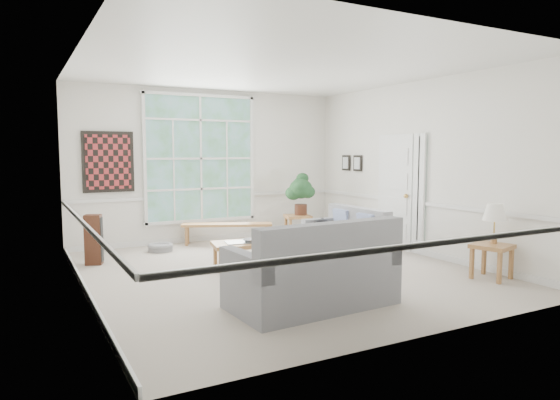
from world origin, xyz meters
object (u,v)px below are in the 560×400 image
Objects in this scene: loveseat_right at (344,232)px; side_table at (491,262)px; loveseat_front at (312,262)px; coffee_table at (248,255)px; end_table at (298,227)px.

side_table is (0.95, -2.21, -0.17)m from loveseat_right.
loveseat_front is 1.74× the size of coffee_table.
end_table is (0.15, 1.83, -0.17)m from loveseat_right.
coffee_table is at bearing 140.96° from side_table.
end_table is at bearing 53.65° from coffee_table.
coffee_table is at bearing 83.01° from loveseat_front.
coffee_table is 2.66m from end_table.
loveseat_right reaches higher than coffee_table.
loveseat_front is at bearing -83.35° from coffee_table.
loveseat_front is 4.42m from end_table.
loveseat_front reaches higher than loveseat_right.
end_table reaches higher than coffee_table.
loveseat_front reaches higher than coffee_table.
loveseat_front reaches higher than side_table.
end_table is (1.93, 1.83, 0.05)m from coffee_table.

